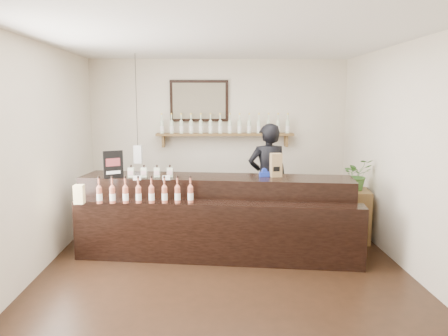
% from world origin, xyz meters
% --- Properties ---
extents(ground, '(5.00, 5.00, 0.00)m').
position_xyz_m(ground, '(0.00, 0.00, 0.00)').
color(ground, black).
rests_on(ground, ground).
extents(room_shell, '(5.00, 5.00, 5.00)m').
position_xyz_m(room_shell, '(0.00, 0.00, 1.70)').
color(room_shell, beige).
rests_on(room_shell, ground).
extents(back_wall_decor, '(2.66, 0.96, 1.69)m').
position_xyz_m(back_wall_decor, '(-0.14, 2.37, 1.75)').
color(back_wall_decor, brown).
rests_on(back_wall_decor, ground).
extents(counter, '(3.80, 1.53, 1.22)m').
position_xyz_m(counter, '(-0.09, 0.56, 0.49)').
color(counter, black).
rests_on(counter, ground).
extents(promo_sign, '(0.25, 0.14, 0.37)m').
position_xyz_m(promo_sign, '(-1.47, 0.61, 1.23)').
color(promo_sign, black).
rests_on(promo_sign, counter).
extents(paper_bag, '(0.16, 0.13, 0.33)m').
position_xyz_m(paper_bag, '(0.74, 0.65, 1.21)').
color(paper_bag, olive).
rests_on(paper_bag, counter).
extents(tape_dispenser, '(0.15, 0.08, 0.12)m').
position_xyz_m(tape_dispenser, '(0.58, 0.66, 1.09)').
color(tape_dispenser, '#172DA3').
rests_on(tape_dispenser, counter).
extents(side_cabinet, '(0.46, 0.58, 0.77)m').
position_xyz_m(side_cabinet, '(2.00, 1.01, 0.39)').
color(side_cabinet, brown).
rests_on(side_cabinet, ground).
extents(potted_plant, '(0.50, 0.45, 0.47)m').
position_xyz_m(potted_plant, '(2.00, 1.01, 1.01)').
color(potted_plant, '#3F6E2C').
rests_on(potted_plant, side_cabinet).
extents(shopkeeper, '(0.78, 0.57, 1.96)m').
position_xyz_m(shopkeeper, '(0.75, 1.55, 0.98)').
color(shopkeeper, black).
rests_on(shopkeeper, ground).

